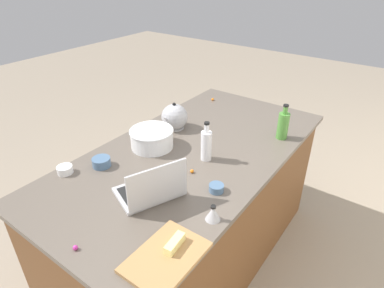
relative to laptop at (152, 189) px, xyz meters
The scene contains 16 objects.
ground_plane 1.06m from the laptop, 168.49° to the right, with size 12.00×12.00×0.00m, color gray.
island_counter 0.69m from the laptop, 168.49° to the right, with size 1.95×1.00×0.90m.
laptop is the anchor object (origin of this frame).
mixing_bowl_large 0.49m from the laptop, 138.25° to the right, with size 0.27×0.27×0.12m.
bottle_olive 0.98m from the laptop, 163.56° to the left, with size 0.07×0.07×0.23m.
bottle_vinegar 0.45m from the laptop, behind, with size 0.06×0.06×0.24m.
kettle 0.75m from the laptop, 149.96° to the right, with size 0.21×0.18×0.20m.
cutting_board 0.39m from the laptop, 49.90° to the left, with size 0.33×0.23×0.02m, color #AD7F4C.
butter_stick_left 0.36m from the laptop, 56.74° to the left, with size 0.11×0.04×0.04m, color #F4E58C.
ramekin_small 0.32m from the laptop, 133.87° to the left, with size 0.08×0.08×0.04m, color slate.
ramekin_medium 0.41m from the laptop, 94.98° to the right, with size 0.10×0.10×0.05m, color slate.
ramekin_wide 0.54m from the laptop, 76.35° to the right, with size 0.08×0.08×0.04m, color white.
kitchen_timer 0.33m from the laptop, 97.16° to the left, with size 0.07×0.07×0.08m.
candy_0 0.29m from the laptop, behind, with size 0.02×0.02×0.02m, color orange.
candy_2 0.43m from the laptop, ahead, with size 0.02×0.02×0.02m, color #CC3399.
candy_3 1.29m from the laptop, 160.60° to the right, with size 0.02×0.02×0.02m, color orange.
Camera 1 is at (1.37, 0.99, 1.93)m, focal length 30.48 mm.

